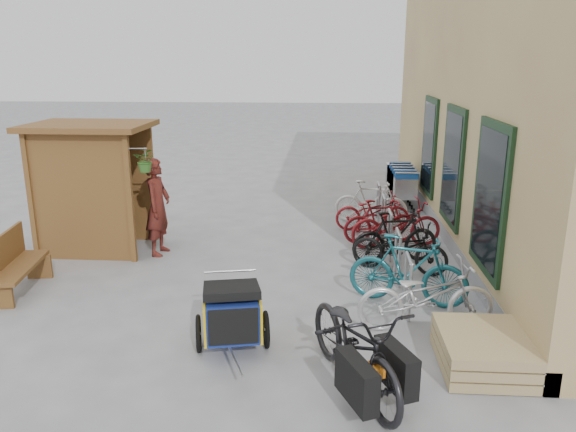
# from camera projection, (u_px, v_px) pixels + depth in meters

# --- Properties ---
(ground) EXTENTS (80.00, 80.00, 0.00)m
(ground) POSITION_uv_depth(u_px,v_px,m) (247.00, 309.00, 8.20)
(ground) COLOR #98989B
(kiosk) EXTENTS (2.49, 1.65, 2.40)m
(kiosk) POSITION_uv_depth(u_px,v_px,m) (88.00, 169.00, 10.37)
(kiosk) COLOR brown
(kiosk) RESTS_ON ground
(bike_rack) EXTENTS (0.05, 5.35, 0.86)m
(bike_rack) POSITION_uv_depth(u_px,v_px,m) (390.00, 230.00, 10.22)
(bike_rack) COLOR #A5A8AD
(bike_rack) RESTS_ON ground
(pallet_stack) EXTENTS (1.00, 1.20, 0.40)m
(pallet_stack) POSITION_uv_depth(u_px,v_px,m) (483.00, 351.00, 6.60)
(pallet_stack) COLOR tan
(pallet_stack) RESTS_ON ground
(bench) EXTENTS (0.66, 1.54, 0.94)m
(bench) POSITION_uv_depth(u_px,v_px,m) (13.00, 263.00, 8.65)
(bench) COLOR brown
(bench) RESTS_ON ground
(shopping_carts) EXTENTS (0.56, 2.23, 1.01)m
(shopping_carts) POSITION_uv_depth(u_px,v_px,m) (401.00, 180.00, 14.10)
(shopping_carts) COLOR silver
(shopping_carts) RESTS_ON ground
(child_trailer) EXTENTS (0.98, 1.57, 0.90)m
(child_trailer) POSITION_uv_depth(u_px,v_px,m) (232.00, 311.00, 6.96)
(child_trailer) COLOR navy
(child_trailer) RESTS_ON ground
(cargo_bike) EXTENTS (1.50, 2.19, 1.09)m
(cargo_bike) POSITION_uv_depth(u_px,v_px,m) (356.00, 345.00, 6.07)
(cargo_bike) COLOR black
(cargo_bike) RESTS_ON ground
(person_kiosk) EXTENTS (0.49, 0.70, 1.81)m
(person_kiosk) POSITION_uv_depth(u_px,v_px,m) (158.00, 207.00, 10.29)
(person_kiosk) COLOR maroon
(person_kiosk) RESTS_ON ground
(bike_0) EXTENTS (1.90, 0.85, 0.97)m
(bike_0) POSITION_uv_depth(u_px,v_px,m) (426.00, 296.00, 7.46)
(bike_0) COLOR silver
(bike_0) RESTS_ON ground
(bike_1) EXTENTS (1.82, 0.95, 1.06)m
(bike_1) POSITION_uv_depth(u_px,v_px,m) (408.00, 270.00, 8.25)
(bike_1) COLOR #1B626F
(bike_1) RESTS_ON ground
(bike_2) EXTENTS (1.73, 1.05, 0.86)m
(bike_2) POSITION_uv_depth(u_px,v_px,m) (400.00, 248.00, 9.52)
(bike_2) COLOR black
(bike_2) RESTS_ON ground
(bike_3) EXTENTS (1.64, 0.83, 0.95)m
(bike_3) POSITION_uv_depth(u_px,v_px,m) (395.00, 237.00, 9.94)
(bike_3) COLOR black
(bike_3) RESTS_ON ground
(bike_4) EXTENTS (1.87, 1.01, 0.93)m
(bike_4) POSITION_uv_depth(u_px,v_px,m) (396.00, 224.00, 10.76)
(bike_4) COLOR maroon
(bike_4) RESTS_ON ground
(bike_5) EXTENTS (1.53, 0.72, 0.89)m
(bike_5) POSITION_uv_depth(u_px,v_px,m) (380.00, 221.00, 11.03)
(bike_5) COLOR maroon
(bike_5) RESTS_ON ground
(bike_6) EXTENTS (1.59, 0.65, 0.82)m
(bike_6) POSITION_uv_depth(u_px,v_px,m) (373.00, 212.00, 11.85)
(bike_6) COLOR maroon
(bike_6) RESTS_ON ground
(bike_7) EXTENTS (1.65, 0.69, 0.96)m
(bike_7) POSITION_uv_depth(u_px,v_px,m) (371.00, 202.00, 12.35)
(bike_7) COLOR silver
(bike_7) RESTS_ON ground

